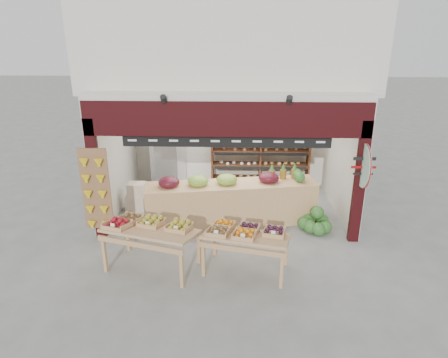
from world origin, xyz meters
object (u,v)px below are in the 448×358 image
display_table_left (147,227)px  watermelon_pile (315,223)px  refrigerator (168,155)px  mid_counter (230,201)px  back_shelving (260,152)px  display_table_right (243,233)px  cardboard_stack (146,200)px

display_table_left → watermelon_pile: bearing=23.8°
refrigerator → display_table_left: 3.98m
refrigerator → mid_counter: refrigerator is taller
back_shelving → mid_counter: (-0.78, -2.17, -0.55)m
display_table_left → display_table_right: 1.81m
back_shelving → display_table_left: back_shelving is taller
back_shelving → cardboard_stack: bearing=-152.0°
back_shelving → watermelon_pile: size_ratio=3.68×
back_shelving → cardboard_stack: back_shelving is taller
display_table_right → cardboard_stack: bearing=133.1°
back_shelving → watermelon_pile: bearing=-65.6°
mid_counter → display_table_left: size_ratio=2.13×
refrigerator → display_table_right: 4.56m
cardboard_stack → mid_counter: 2.24m
refrigerator → mid_counter: (1.79, -2.10, -0.45)m
display_table_left → display_table_right: display_table_left is taller
back_shelving → mid_counter: 2.37m
refrigerator → cardboard_stack: refrigerator is taller
display_table_right → watermelon_pile: display_table_right is taller
display_table_right → watermelon_pile: size_ratio=2.29×
display_table_left → display_table_right: bearing=-2.9°
back_shelving → refrigerator: bearing=-178.5°
refrigerator → display_table_right: size_ratio=1.15×
mid_counter → watermelon_pile: 1.99m
mid_counter → display_table_left: 2.43m
cardboard_stack → watermelon_pile: bearing=-13.3°
mid_counter → cardboard_stack: bearing=164.0°
cardboard_stack → mid_counter: (2.14, -0.61, 0.27)m
mid_counter → display_table_left: mid_counter is taller
cardboard_stack → display_table_left: bearing=-76.3°
display_table_right → watermelon_pile: bearing=44.5°
back_shelving → mid_counter: size_ratio=0.68×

